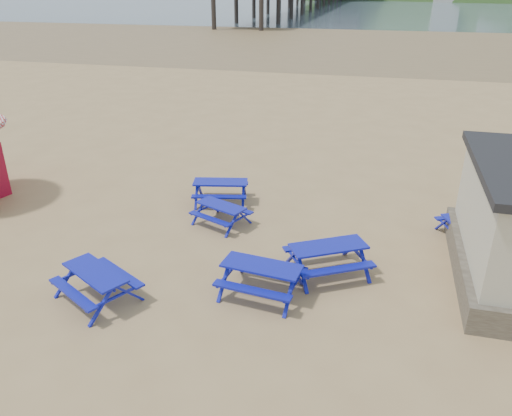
# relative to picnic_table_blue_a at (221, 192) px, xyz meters

# --- Properties ---
(ground) EXTENTS (400.00, 400.00, 0.00)m
(ground) POSITION_rel_picnic_table_blue_a_xyz_m (0.63, -3.79, -0.39)
(ground) COLOR tan
(ground) RESTS_ON ground
(wet_sand) EXTENTS (400.00, 400.00, 0.00)m
(wet_sand) POSITION_rel_picnic_table_blue_a_xyz_m (0.63, 51.21, -0.38)
(wet_sand) COLOR olive
(wet_sand) RESTS_ON ground
(sea) EXTENTS (400.00, 400.00, 0.00)m
(sea) POSITION_rel_picnic_table_blue_a_xyz_m (0.63, 166.21, -0.38)
(sea) COLOR #42535F
(sea) RESTS_ON ground
(picnic_table_blue_a) EXTENTS (2.13, 1.85, 0.78)m
(picnic_table_blue_a) POSITION_rel_picnic_table_blue_a_xyz_m (0.00, 0.00, 0.00)
(picnic_table_blue_a) COLOR #130A98
(picnic_table_blue_a) RESTS_ON ground
(picnic_table_blue_b) EXTENTS (1.99, 1.82, 0.67)m
(picnic_table_blue_b) POSITION_rel_picnic_table_blue_a_xyz_m (0.56, -1.65, -0.05)
(picnic_table_blue_b) COLOR #130A98
(picnic_table_blue_b) RESTS_ON ground
(picnic_table_blue_c) EXTENTS (2.01, 1.84, 0.68)m
(picnic_table_blue_c) POSITION_rel_picnic_table_blue_a_xyz_m (8.07, -0.62, -0.05)
(picnic_table_blue_c) COLOR #130A98
(picnic_table_blue_c) RESTS_ON ground
(picnic_table_blue_d) EXTENTS (2.37, 2.23, 0.78)m
(picnic_table_blue_d) POSITION_rel_picnic_table_blue_a_xyz_m (-1.09, -6.30, 0.00)
(picnic_table_blue_d) COLOR #130A98
(picnic_table_blue_d) RESTS_ON ground
(picnic_table_blue_e) EXTENTS (2.11, 1.78, 0.81)m
(picnic_table_blue_e) POSITION_rel_picnic_table_blue_a_xyz_m (2.71, -5.07, 0.02)
(picnic_table_blue_e) COLOR #130A98
(picnic_table_blue_e) RESTS_ON ground
(picnic_table_blue_f) EXTENTS (2.53, 2.39, 0.84)m
(picnic_table_blue_f) POSITION_rel_picnic_table_blue_a_xyz_m (4.18, -3.72, 0.03)
(picnic_table_blue_f) COLOR #130A98
(picnic_table_blue_f) RESTS_ON ground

